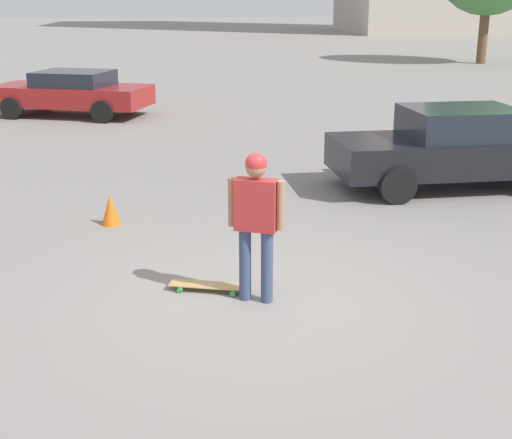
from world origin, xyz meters
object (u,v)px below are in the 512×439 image
traffic_cone (111,210)px  car_parked_far (72,92)px  car_parked_near (455,147)px  person (256,213)px  skateboard (208,285)px

traffic_cone → car_parked_far: bearing=-168.3°
car_parked_far → car_parked_near: bearing=150.9°
car_parked_near → car_parked_far: 12.00m
person → traffic_cone: (-3.01, -1.96, -0.82)m
person → skateboard: (-0.33, -0.54, -0.99)m
skateboard → traffic_cone: 3.04m
car_parked_near → traffic_cone: size_ratio=9.52×
car_parked_near → car_parked_far: (-8.80, -8.16, -0.06)m
skateboard → traffic_cone: (-2.69, -1.42, 0.17)m
person → car_parked_far: size_ratio=0.36×
person → traffic_cone: size_ratio=3.70×
skateboard → car_parked_far: 13.72m
car_parked_far → skateboard: bearing=123.3°
car_parked_near → car_parked_far: car_parked_near is taller
person → car_parked_far: 14.17m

